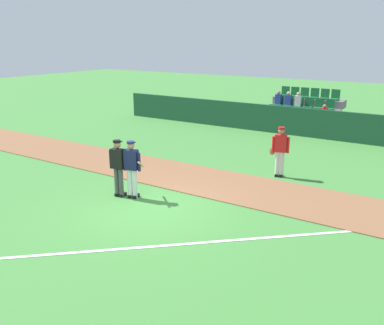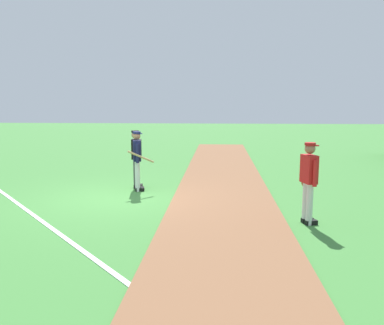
{
  "view_description": "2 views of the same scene",
  "coord_description": "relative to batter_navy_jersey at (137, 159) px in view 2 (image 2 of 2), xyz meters",
  "views": [
    {
      "loc": [
        7.16,
        -8.72,
        4.65
      ],
      "look_at": [
        0.3,
        1.9,
        0.92
      ],
      "focal_mm": 39.68,
      "sensor_mm": 36.0,
      "label": 1
    },
    {
      "loc": [
        10.39,
        2.76,
        2.57
      ],
      "look_at": [
        0.08,
        2.05,
        1.01
      ],
      "focal_mm": 36.6,
      "sensor_mm": 36.0,
      "label": 2
    }
  ],
  "objects": [
    {
      "name": "ground_plane",
      "position": [
        0.84,
        -0.37,
        -0.97
      ],
      "size": [
        80.0,
        80.0,
        0.0
      ],
      "primitive_type": "plane",
      "color": "#42843A"
    },
    {
      "name": "infield_dirt_path",
      "position": [
        0.84,
        2.51,
        -0.95
      ],
      "size": [
        28.0,
        2.72,
        0.03
      ],
      "primitive_type": "cube",
      "color": "brown",
      "rests_on": "ground"
    },
    {
      "name": "foul_line_chalk",
      "position": [
        3.84,
        -0.87,
        -0.96
      ],
      "size": [
        8.94,
        8.16,
        0.01
      ],
      "primitive_type": "cube",
      "rotation": [
        0.0,
        0.0,
        0.74
      ],
      "color": "white",
      "rests_on": "ground"
    },
    {
      "name": "batter_navy_jersey",
      "position": [
        0.0,
        0.0,
        0.0
      ],
      "size": [
        0.74,
        0.71,
        1.76
      ],
      "color": "white",
      "rests_on": "ground"
    },
    {
      "name": "umpire_home_plate",
      "position": [
        -0.42,
        -0.12,
        0.03
      ],
      "size": [
        0.59,
        0.34,
        1.76
      ],
      "color": "#4C4C4C",
      "rests_on": "ground"
    },
    {
      "name": "runner_red_jersey",
      "position": [
        2.92,
        4.3,
        -0.01
      ],
      "size": [
        0.67,
        0.38,
        1.76
      ],
      "color": "silver",
      "rests_on": "ground"
    }
  ]
}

